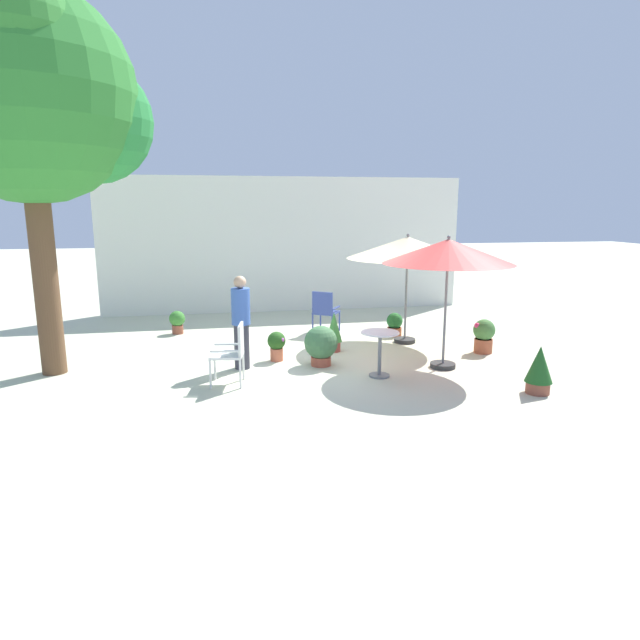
{
  "coord_description": "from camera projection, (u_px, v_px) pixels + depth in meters",
  "views": [
    {
      "loc": [
        -1.83,
        -9.58,
        2.76
      ],
      "look_at": [
        0.0,
        0.03,
        0.73
      ],
      "focal_mm": 30.57,
      "sensor_mm": 36.0,
      "label": 1
    }
  ],
  "objects": [
    {
      "name": "potted_plant_2",
      "position": [
        395.0,
        324.0,
        11.84
      ],
      "size": [
        0.35,
        0.35,
        0.51
      ],
      "color": "#A54E2C",
      "rests_on": "ground"
    },
    {
      "name": "potted_plant_4",
      "position": [
        334.0,
        330.0,
        10.55
      ],
      "size": [
        0.32,
        0.32,
        0.78
      ],
      "color": "#AC4B3C",
      "rests_on": "ground"
    },
    {
      "name": "patio_umbrella_1",
      "position": [
        448.0,
        252.0,
        9.15
      ],
      "size": [
        2.22,
        2.22,
        2.3
      ],
      "color": "#2D2D2D",
      "rests_on": "ground"
    },
    {
      "name": "cafe_table_0",
      "position": [
        380.0,
        346.0,
        8.95
      ],
      "size": [
        0.63,
        0.63,
        0.76
      ],
      "color": "silver",
      "rests_on": "ground"
    },
    {
      "name": "shade_tree",
      "position": [
        31.0,
        94.0,
        8.39
      ],
      "size": [
        3.51,
        3.34,
        6.14
      ],
      "color": "brown",
      "rests_on": "ground"
    },
    {
      "name": "patio_chair_0",
      "position": [
        325.0,
        309.0,
        12.06
      ],
      "size": [
        0.69,
        0.69,
        0.95
      ],
      "color": "#354690",
      "rests_on": "ground"
    },
    {
      "name": "potted_plant_6",
      "position": [
        321.0,
        344.0,
        9.61
      ],
      "size": [
        0.6,
        0.6,
        0.72
      ],
      "color": "#AA5039",
      "rests_on": "ground"
    },
    {
      "name": "patio_chair_1",
      "position": [
        232.0,
        350.0,
        8.55
      ],
      "size": [
        0.57,
        0.55,
        0.98
      ],
      "color": "silver",
      "rests_on": "ground"
    },
    {
      "name": "potted_plant_1",
      "position": [
        484.0,
        335.0,
        10.46
      ],
      "size": [
        0.43,
        0.42,
        0.66
      ],
      "color": "#AA5537",
      "rests_on": "ground"
    },
    {
      "name": "villa_facade",
      "position": [
        285.0,
        245.0,
        14.54
      ],
      "size": [
        9.59,
        0.3,
        3.54
      ],
      "primitive_type": "cube",
      "color": "white",
      "rests_on": "ground"
    },
    {
      "name": "potted_plant_0",
      "position": [
        177.0,
        321.0,
        12.05
      ],
      "size": [
        0.34,
        0.34,
        0.51
      ],
      "color": "#954D37",
      "rests_on": "ground"
    },
    {
      "name": "patio_umbrella_0",
      "position": [
        408.0,
        248.0,
        10.93
      ],
      "size": [
        2.46,
        2.46,
        2.24
      ],
      "color": "#2D2D2D",
      "rests_on": "ground"
    },
    {
      "name": "potted_plant_5",
      "position": [
        539.0,
        369.0,
        8.16
      ],
      "size": [
        0.41,
        0.41,
        0.74
      ],
      "color": "brown",
      "rests_on": "ground"
    },
    {
      "name": "ground_plane",
      "position": [
        320.0,
        359.0,
        10.11
      ],
      "size": [
        60.0,
        60.0,
        0.0
      ],
      "primitive_type": "plane",
      "color": "beige"
    },
    {
      "name": "standing_person",
      "position": [
        241.0,
        322.0,
        9.34
      ],
      "size": [
        0.43,
        0.43,
        1.62
      ],
      "color": "#33333D",
      "rests_on": "ground"
    },
    {
      "name": "potted_plant_3",
      "position": [
        277.0,
        344.0,
        9.92
      ],
      "size": [
        0.33,
        0.33,
        0.54
      ],
      "color": "#CD6748",
      "rests_on": "ground"
    }
  ]
}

